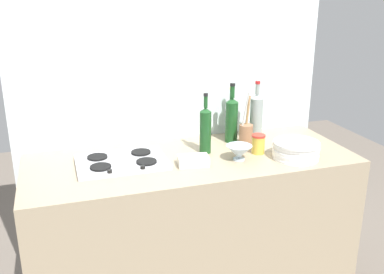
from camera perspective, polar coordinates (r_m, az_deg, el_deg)
The scene contains 12 objects.
counter_block at distance 2.61m, azimuth 0.00°, elevation -11.94°, with size 1.80×0.70×0.90m, color tan.
backsplash_panel at distance 2.68m, azimuth -2.51°, elevation 5.58°, with size 1.90×0.06×2.34m, color silver.
stovetop_hob at distance 2.34m, azimuth -9.13°, elevation -3.23°, with size 0.47×0.32×0.04m.
plate_stack at distance 2.46m, azimuth 13.36°, elevation -1.64°, with size 0.26×0.26×0.09m.
wine_bottle_leftmost at distance 2.44m, azimuth 1.75°, elevation 1.00°, with size 0.07×0.07×0.34m.
wine_bottle_mid_left at distance 2.63m, azimuth 5.18°, elevation 2.38°, with size 0.08×0.08×0.36m.
wine_bottle_mid_right at distance 2.69m, azimuth 8.36°, elevation 2.71°, with size 0.08×0.08×0.36m.
wine_bottle_rightmost at distance 2.73m, azimuth 5.10°, elevation 2.58°, with size 0.06×0.06×0.32m.
mixing_bowl at distance 2.38m, azimuth 6.15°, elevation -1.97°, with size 0.14×0.14×0.08m.
butter_dish at distance 2.30m, azimuth 0.17°, elevation -3.10°, with size 0.16×0.10×0.05m, color silver.
utensil_crock at distance 2.59m, azimuth 7.03°, elevation 0.42°, with size 0.08×0.08×0.33m.
condiment_jar_front at distance 2.48m, azimuth 8.63°, elevation -0.90°, with size 0.08×0.08×0.11m.
Camera 1 is at (-0.69, -2.14, 1.78)m, focal length 40.95 mm.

